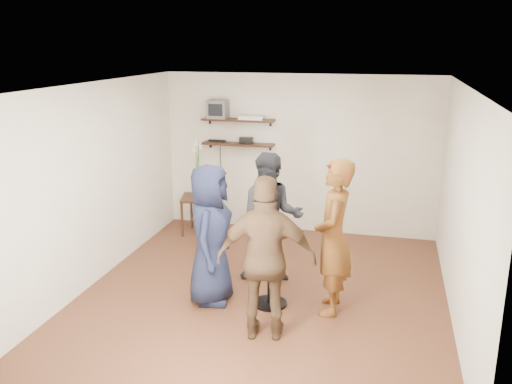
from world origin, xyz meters
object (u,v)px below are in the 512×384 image
at_px(radio, 246,140).
at_px(drinks_table, 270,257).
at_px(dvd_deck, 252,117).
at_px(person_dark, 271,218).
at_px(person_navy, 210,234).
at_px(person_brown, 266,259).
at_px(crt_monitor, 218,109).
at_px(person_plaid, 333,237).
at_px(side_table, 199,203).

distance_m(radio, drinks_table, 2.98).
bearing_deg(dvd_deck, person_dark, -68.58).
xyz_separation_m(person_navy, person_brown, (0.84, -0.66, 0.04)).
bearing_deg(crt_monitor, dvd_deck, 0.00).
bearing_deg(drinks_table, person_dark, 101.78).
relative_size(person_plaid, person_navy, 1.07).
bearing_deg(person_navy, person_dark, -41.35).
distance_m(radio, person_dark, 2.22).
relative_size(dvd_deck, person_brown, 0.22).
distance_m(side_table, person_dark, 2.16).
relative_size(drinks_table, person_dark, 0.56).
relative_size(person_plaid, person_brown, 1.03).
xyz_separation_m(crt_monitor, person_plaid, (2.21, -2.62, -1.10)).
relative_size(radio, person_dark, 0.13).
relative_size(person_plaid, person_dark, 1.06).
relative_size(side_table, person_brown, 0.36).
xyz_separation_m(dvd_deck, person_plaid, (1.64, -2.62, -0.98)).
relative_size(radio, person_brown, 0.12).
distance_m(crt_monitor, person_brown, 3.90).
bearing_deg(person_dark, radio, 102.09).
xyz_separation_m(side_table, person_navy, (0.97, -2.24, 0.33)).
xyz_separation_m(radio, drinks_table, (1.01, -2.65, -0.90)).
xyz_separation_m(dvd_deck, side_table, (-0.79, -0.47, -1.36)).
bearing_deg(side_table, radio, 33.91).
xyz_separation_m(dvd_deck, drinks_table, (0.91, -2.65, -1.28)).
xyz_separation_m(crt_monitor, drinks_table, (1.48, -2.65, -1.40)).
bearing_deg(drinks_table, radio, 110.78).
bearing_deg(person_brown, person_plaid, -138.12).
bearing_deg(dvd_deck, crt_monitor, 180.00).
bearing_deg(person_plaid, person_dark, -130.52).
xyz_separation_m(person_plaid, person_brown, (-0.61, -0.76, -0.02)).
bearing_deg(crt_monitor, side_table, -115.02).
bearing_deg(dvd_deck, side_table, -149.49).
relative_size(person_dark, person_brown, 0.97).
relative_size(dvd_deck, drinks_table, 0.41).
bearing_deg(person_brown, person_dark, -88.64).
xyz_separation_m(person_dark, person_brown, (0.26, -1.44, 0.03)).
bearing_deg(side_table, person_plaid, -41.55).
distance_m(drinks_table, person_plaid, 0.79).
distance_m(side_table, person_plaid, 3.27).
bearing_deg(radio, dvd_deck, 0.00).
bearing_deg(crt_monitor, person_navy, -74.46).
bearing_deg(person_brown, crt_monitor, -73.73).
xyz_separation_m(dvd_deck, person_brown, (1.02, -3.37, -1.00)).
xyz_separation_m(side_table, person_dark, (1.55, -1.47, 0.33)).
relative_size(radio, side_table, 0.34).
xyz_separation_m(side_table, drinks_table, (1.70, -2.19, 0.09)).
relative_size(crt_monitor, person_navy, 0.19).
bearing_deg(radio, side_table, -146.09).
bearing_deg(drinks_table, person_navy, -175.51).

